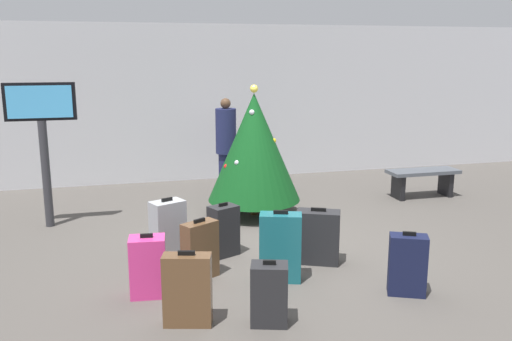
{
  "coord_description": "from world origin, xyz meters",
  "views": [
    {
      "loc": [
        -1.8,
        -6.23,
        2.44
      ],
      "look_at": [
        -0.01,
        0.64,
        0.9
      ],
      "focal_mm": 38.07,
      "sensor_mm": 36.0,
      "label": 1
    }
  ],
  "objects": [
    {
      "name": "waiting_bench",
      "position": [
        3.27,
        1.84,
        0.35
      ],
      "size": [
        1.23,
        0.44,
        0.48
      ],
      "color": "#4C5159",
      "rests_on": "ground_plane"
    },
    {
      "name": "suitcase_3",
      "position": [
        -1.25,
        -1.64,
        0.34
      ],
      "size": [
        0.47,
        0.29,
        0.71
      ],
      "color": "brown",
      "rests_on": "ground_plane"
    },
    {
      "name": "suitcase_6",
      "position": [
        -0.53,
        -1.82,
        0.29
      ],
      "size": [
        0.39,
        0.33,
        0.62
      ],
      "color": "#232326",
      "rests_on": "ground_plane"
    },
    {
      "name": "traveller_0",
      "position": [
        0.05,
        2.93,
        0.88
      ],
      "size": [
        0.45,
        0.45,
        1.68
      ],
      "color": "#1E234C",
      "rests_on": "ground_plane"
    },
    {
      "name": "suitcase_5",
      "position": [
        -0.59,
        -0.01,
        0.31
      ],
      "size": [
        0.4,
        0.35,
        0.67
      ],
      "color": "#232326",
      "rests_on": "ground_plane"
    },
    {
      "name": "holiday_tree",
      "position": [
        0.2,
        1.58,
        1.05
      ],
      "size": [
        1.41,
        1.41,
        1.99
      ],
      "color": "#4C3319",
      "rests_on": "ground_plane"
    },
    {
      "name": "suitcase_4",
      "position": [
        1.02,
        -1.57,
        0.32
      ],
      "size": [
        0.43,
        0.35,
        0.67
      ],
      "color": "#141938",
      "rests_on": "ground_plane"
    },
    {
      "name": "suitcase_8",
      "position": [
        0.44,
        -0.52,
        0.32
      ],
      "size": [
        0.57,
        0.45,
        0.67
      ],
      "color": "#232326",
      "rests_on": "ground_plane"
    },
    {
      "name": "suitcase_0",
      "position": [
        -1.26,
        -0.01,
        0.37
      ],
      "size": [
        0.45,
        0.38,
        0.77
      ],
      "color": "#9EA0A5",
      "rests_on": "ground_plane"
    },
    {
      "name": "ground_plane",
      "position": [
        0.0,
        0.0,
        0.0
      ],
      "size": [
        16.0,
        16.0,
        0.0
      ],
      "primitive_type": "plane",
      "color": "#514C47"
    },
    {
      "name": "suitcase_1",
      "position": [
        -0.14,
        -0.91,
        0.38
      ],
      "size": [
        0.5,
        0.36,
        0.79
      ],
      "color": "#19606B",
      "rests_on": "ground_plane"
    },
    {
      "name": "back_wall",
      "position": [
        0.0,
        4.24,
        1.49
      ],
      "size": [
        16.0,
        0.2,
        2.99
      ],
      "primitive_type": "cube",
      "color": "silver",
      "rests_on": "ground_plane"
    },
    {
      "name": "flight_info_kiosk",
      "position": [
        -2.79,
        1.75,
        1.44
      ],
      "size": [
        0.94,
        0.12,
        2.05
      ],
      "color": "#333338",
      "rests_on": "ground_plane"
    },
    {
      "name": "suitcase_2",
      "position": [
        -0.98,
        -0.63,
        0.32
      ],
      "size": [
        0.44,
        0.36,
        0.68
      ],
      "color": "brown",
      "rests_on": "ground_plane"
    },
    {
      "name": "suitcase_7",
      "position": [
        -1.56,
        -0.93,
        0.31
      ],
      "size": [
        0.39,
        0.3,
        0.66
      ],
      "color": "#E5388C",
      "rests_on": "ground_plane"
    }
  ]
}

